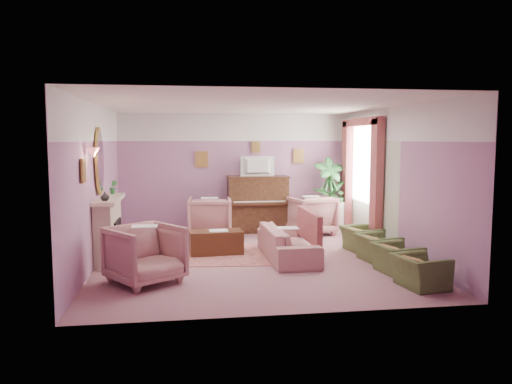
{
  "coord_description": "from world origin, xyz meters",
  "views": [
    {
      "loc": [
        -1.24,
        -8.92,
        2.18
      ],
      "look_at": [
        0.13,
        0.4,
        1.19
      ],
      "focal_mm": 35.0,
      "sensor_mm": 36.0,
      "label": 1
    }
  ],
  "objects": [
    {
      "name": "coffee_table",
      "position": [
        -0.64,
        0.47,
        0.23
      ],
      "size": [
        1.03,
        0.56,
        0.45
      ],
      "primitive_type": "cube",
      "rotation": [
        0.0,
        0.0,
        0.06
      ],
      "color": "#472714",
      "rests_on": "floor"
    },
    {
      "name": "table_paper",
      "position": [
        -0.59,
        0.47,
        0.46
      ],
      "size": [
        0.35,
        0.28,
        0.01
      ],
      "primitive_type": "cube",
      "color": "white",
      "rests_on": "coffee_table"
    },
    {
      "name": "curtain_right",
      "position": [
        2.62,
        2.47,
        1.3
      ],
      "size": [
        0.16,
        0.34,
        2.6
      ],
      "primitive_type": "cube",
      "color": "#944547",
      "rests_on": "floor"
    },
    {
      "name": "sconce_shade",
      "position": [
        -2.62,
        -0.85,
        1.98
      ],
      "size": [
        0.2,
        0.2,
        0.16
      ],
      "primitive_type": "cone",
      "color": "#E7746D",
      "rests_on": "wall_left"
    },
    {
      "name": "fireplace_surround",
      "position": [
        -2.59,
        0.2,
        0.55
      ],
      "size": [
        0.3,
        1.4,
        1.1
      ],
      "primitive_type": "cube",
      "color": "#C1AF98",
      "rests_on": "floor"
    },
    {
      "name": "side_plant_big",
      "position": [
        2.33,
        2.5,
        0.87
      ],
      "size": [
        0.3,
        0.3,
        0.34
      ],
      "primitive_type": "imported",
      "color": "#32813A",
      "rests_on": "side_table"
    },
    {
      "name": "sofa",
      "position": [
        0.64,
        -0.1,
        0.4
      ],
      "size": [
        0.67,
        2.0,
        0.81
      ],
      "primitive_type": "imported",
      "color": "tan",
      "rests_on": "floor"
    },
    {
      "name": "piano_keys",
      "position": [
        0.5,
        2.33,
        0.76
      ],
      "size": [
        1.2,
        0.08,
        0.02
      ],
      "primitive_type": "cube",
      "color": "silver",
      "rests_on": "piano"
    },
    {
      "name": "window_blind",
      "position": [
        2.7,
        1.55,
        1.7
      ],
      "size": [
        0.03,
        1.4,
        1.8
      ],
      "primitive_type": "cube",
      "color": "beige",
      "rests_on": "wall_right"
    },
    {
      "name": "print_back_right",
      "position": [
        1.55,
        2.96,
        1.78
      ],
      "size": [
        0.26,
        0.03,
        0.34
      ],
      "primitive_type": "cube",
      "color": "#B59342",
      "rests_on": "wall_back"
    },
    {
      "name": "wall_back",
      "position": [
        0.0,
        3.0,
        1.4
      ],
      "size": [
        5.5,
        0.02,
        2.8
      ],
      "primitive_type": "cube",
      "color": "gray",
      "rests_on": "floor"
    },
    {
      "name": "mantel_shelf",
      "position": [
        -2.56,
        0.2,
        1.12
      ],
      "size": [
        0.4,
        1.55,
        0.07
      ],
      "primitive_type": "cube",
      "color": "#C1AF98",
      "rests_on": "fireplace_surround"
    },
    {
      "name": "wall_right",
      "position": [
        2.75,
        0.0,
        1.4
      ],
      "size": [
        0.02,
        6.0,
        2.8
      ],
      "primitive_type": "cube",
      "color": "gray",
      "rests_on": "floor"
    },
    {
      "name": "side_table",
      "position": [
        2.33,
        2.5,
        0.35
      ],
      "size": [
        0.52,
        0.52,
        0.7
      ],
      "primitive_type": "cylinder",
      "color": "white",
      "rests_on": "floor"
    },
    {
      "name": "print_back_mid",
      "position": [
        0.5,
        2.96,
        2.0
      ],
      "size": [
        0.22,
        0.03,
        0.26
      ],
      "primitive_type": "cube",
      "color": "#B59342",
      "rests_on": "wall_back"
    },
    {
      "name": "ceiling",
      "position": [
        0.0,
        0.0,
        2.8
      ],
      "size": [
        5.5,
        6.0,
        0.01
      ],
      "primitive_type": "cube",
      "color": "white",
      "rests_on": "wall_back"
    },
    {
      "name": "piano_top",
      "position": [
        0.5,
        2.68,
        1.31
      ],
      "size": [
        1.45,
        0.65,
        0.04
      ],
      "primitive_type": "cube",
      "color": "#402617",
      "rests_on": "piano"
    },
    {
      "name": "fire_ember",
      "position": [
        -2.45,
        0.2,
        0.22
      ],
      "size": [
        0.06,
        0.54,
        0.1
      ],
      "primitive_type": "cube",
      "color": "#FF3A00",
      "rests_on": "floor"
    },
    {
      "name": "print_left_wall",
      "position": [
        -2.71,
        -1.2,
        1.72
      ],
      "size": [
        0.03,
        0.28,
        0.36
      ],
      "primitive_type": "cube",
      "color": "#B59342",
      "rests_on": "wall_left"
    },
    {
      "name": "sofa_throw",
      "position": [
        1.04,
        -0.1,
        0.6
      ],
      "size": [
        0.1,
        1.51,
        0.55
      ],
      "primitive_type": "cube",
      "color": "#944547",
      "rests_on": "sofa"
    },
    {
      "name": "floral_armchair_right",
      "position": [
        1.67,
        2.18,
        0.49
      ],
      "size": [
        0.95,
        0.95,
        0.99
      ],
      "primitive_type": "imported",
      "color": "tan",
      "rests_on": "floor"
    },
    {
      "name": "stripe_panel",
      "position": [
        2.73,
        1.3,
        1.07
      ],
      "size": [
        0.01,
        3.0,
        2.15
      ],
      "primitive_type": "cube",
      "color": "beige",
      "rests_on": "wall_right"
    },
    {
      "name": "wall_front",
      "position": [
        0.0,
        -3.0,
        1.4
      ],
      "size": [
        5.5,
        0.02,
        2.8
      ],
      "primitive_type": "cube",
      "color": "gray",
      "rests_on": "floor"
    },
    {
      "name": "floral_armchair_front",
      "position": [
        -1.83,
        -1.33,
        0.49
      ],
      "size": [
        0.95,
        0.95,
        0.99
      ],
      "primitive_type": "imported",
      "color": "tan",
      "rests_on": "floor"
    },
    {
      "name": "hearth",
      "position": [
        -2.39,
        0.2,
        0.01
      ],
      "size": [
        0.55,
        1.5,
        0.02
      ],
      "primitive_type": "cube",
      "color": "#C1AF98",
      "rests_on": "floor"
    },
    {
      "name": "mantel_vase",
      "position": [
        -2.55,
        -0.3,
        1.23
      ],
      "size": [
        0.16,
        0.16,
        0.16
      ],
      "primitive_type": "imported",
      "color": "silver",
      "rests_on": "mantel_shelf"
    },
    {
      "name": "palm_pot",
      "position": [
        2.21,
        2.51,
        0.17
      ],
      "size": [
        0.34,
        0.34,
        0.34
      ],
      "primitive_type": "cylinder",
      "color": "#AF4C32",
      "rests_on": "floor"
    },
    {
      "name": "piano_keyshelf",
      "position": [
        0.5,
        2.33,
        0.72
      ],
      "size": [
        1.3,
        0.12,
        0.06
      ],
      "primitive_type": "cube",
      "color": "#402617",
      "rests_on": "piano"
    },
    {
      "name": "olive_chair_a",
      "position": [
        2.21,
        -2.15,
        0.32
      ],
      "size": [
        0.52,
        0.74,
        0.64
      ],
      "primitive_type": "imported",
      "color": "#4A5D30",
      "rests_on": "floor"
    },
    {
      "name": "print_back_left",
      "position": [
        -0.8,
        2.96,
        1.72
      ],
      "size": [
        0.3,
        0.03,
        0.38
      ],
      "primitive_type": "cube",
      "color": "#B59342",
      "rests_on": "wall_back"
    },
    {
      "name": "curtain_left",
      "position": [
        2.62,
        0.63,
        1.3
      ],
      "size": [
        0.16,
        0.34,
        2.6
      ],
      "primitive_type": "cube",
      "color": "#944547",
      "rests_on": "floor"
    },
    {
      "name": "mantel_plant",
      "position": [
        -2.55,
        0.75,
        1.29
      ],
      "size": [
        0.16,
        0.16,
        0.28
      ],
      "primitive_type": "imported",
      "color": "#32813A",
      "rests_on": "mantel_shelf"
    },
    {
      "name": "picture_rail_band",
      "position": [
        0.0,
        2.99,
        2.47
      ],
      "size": [
        5.5,
        0.01,
        0.65
      ],
      "primitive_type": "cube",
      "color": "silver",
      "rests_on": "wall_back"
    },
    {
      "name": "piano",
      "position": [
        0.5,
        2.68,
        0.65
      ],
      "size": [
        1.4,
        0.6,
        1.3
      ],
      "primitive_type": "cube",
      "color": "#402617",
      "rests_on": "floor"
    },
    {
      "name": "fireplace_inset",
      "position": [
        -2.49,
        0.2,
        0.4
      ],
      "size": [
        0.18,
        0.72,
        0.68
      ],
      "primitive_type": "cube",
      "color": "black",
      "rests_on": "floor"
    },
    {
      "name": "area_rug",
      "position": [
        -0.57,
        0.37,
        0.01
      ],
      "size": [
        2.66,
        2.03,
        0.01
      ],
      "primitive_type": "cube",
      "rotation": [
        0.0,
        0.0,
        -0.1
      ],
      "color": "#A05755",
      "rests_on": "floor"
    },
    {
      "name": "television",
      "position": [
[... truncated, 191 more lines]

